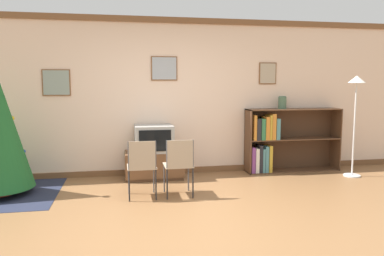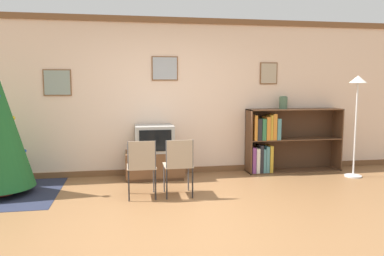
{
  "view_description": "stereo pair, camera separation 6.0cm",
  "coord_description": "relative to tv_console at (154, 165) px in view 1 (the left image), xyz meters",
  "views": [
    {
      "loc": [
        -0.74,
        -4.16,
        1.59
      ],
      "look_at": [
        0.27,
        1.26,
        0.93
      ],
      "focal_mm": 35.0,
      "sensor_mm": 36.0,
      "label": 1
    },
    {
      "loc": [
        -0.68,
        -4.17,
        1.59
      ],
      "look_at": [
        0.27,
        1.26,
        0.93
      ],
      "focal_mm": 35.0,
      "sensor_mm": 36.0,
      "label": 2
    }
  ],
  "objects": [
    {
      "name": "ground_plane",
      "position": [
        0.24,
        -2.0,
        -0.23
      ],
      "size": [
        24.0,
        24.0,
        0.0
      ],
      "primitive_type": "plane",
      "color": "brown"
    },
    {
      "name": "folding_chair_right",
      "position": [
        0.26,
        -1.1,
        0.24
      ],
      "size": [
        0.4,
        0.4,
        0.82
      ],
      "color": "tan",
      "rests_on": "ground_plane"
    },
    {
      "name": "wall_back",
      "position": [
        0.23,
        0.33,
        1.12
      ],
      "size": [
        9.17,
        0.11,
        2.7
      ],
      "color": "beige",
      "rests_on": "ground_plane"
    },
    {
      "name": "tv_console",
      "position": [
        0.0,
        0.0,
        0.0
      ],
      "size": [
        0.96,
        0.53,
        0.45
      ],
      "color": "#4C311E",
      "rests_on": "ground_plane"
    },
    {
      "name": "bookshelf",
      "position": [
        2.21,
        0.09,
        0.33
      ],
      "size": [
        1.73,
        0.36,
        1.13
      ],
      "color": "brown",
      "rests_on": "ground_plane"
    },
    {
      "name": "television",
      "position": [
        -0.0,
        -0.0,
        0.45
      ],
      "size": [
        0.63,
        0.51,
        0.44
      ],
      "color": "#9E9E99",
      "rests_on": "tv_console"
    },
    {
      "name": "folding_chair_left",
      "position": [
        -0.26,
        -1.1,
        0.24
      ],
      "size": [
        0.4,
        0.4,
        0.82
      ],
      "color": "tan",
      "rests_on": "ground_plane"
    },
    {
      "name": "standing_lamp",
      "position": [
        3.35,
        -0.49,
        1.09
      ],
      "size": [
        0.28,
        0.28,
        1.71
      ],
      "color": "silver",
      "rests_on": "ground_plane"
    },
    {
      "name": "vase",
      "position": [
        2.32,
        0.14,
        1.02
      ],
      "size": [
        0.15,
        0.15,
        0.23
      ],
      "color": "#47664C",
      "rests_on": "bookshelf"
    },
    {
      "name": "area_rug",
      "position": [
        -2.25,
        -0.55,
        -0.22
      ],
      "size": [
        1.61,
        1.64,
        0.01
      ],
      "color": "#23283D",
      "rests_on": "ground_plane"
    }
  ]
}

